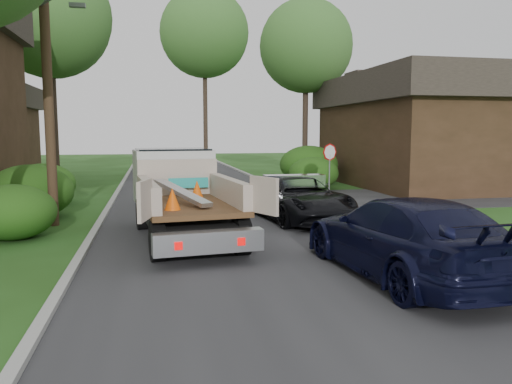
{
  "coord_description": "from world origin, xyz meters",
  "views": [
    {
      "loc": [
        -2.38,
        -11.67,
        2.94
      ],
      "look_at": [
        0.59,
        2.65,
        1.2
      ],
      "focal_mm": 35.0,
      "sensor_mm": 36.0,
      "label": 1
    }
  ],
  "objects_px": {
    "utility_pole": "(47,60)",
    "house_right": "(431,129)",
    "tree_right_far": "(306,46)",
    "tree_left_far": "(49,17)",
    "tree_center_far": "(204,33)",
    "navy_suv": "(403,237)",
    "black_pickup": "(297,198)",
    "flatbed_truck": "(179,188)",
    "stop_sign": "(330,160)"
  },
  "relations": [
    {
      "from": "utility_pole",
      "to": "house_right",
      "type": "height_order",
      "value": "utility_pole"
    },
    {
      "from": "house_right",
      "to": "tree_right_far",
      "type": "height_order",
      "value": "tree_right_far"
    },
    {
      "from": "house_right",
      "to": "tree_left_far",
      "type": "relative_size",
      "value": 1.06
    },
    {
      "from": "tree_left_far",
      "to": "tree_right_far",
      "type": "xyz_separation_m",
      "value": [
        15.0,
        3.0,
        -0.5
      ]
    },
    {
      "from": "tree_center_far",
      "to": "navy_suv",
      "type": "height_order",
      "value": "tree_center_far"
    },
    {
      "from": "utility_pole",
      "to": "tree_left_far",
      "type": "xyz_separation_m",
      "value": [
        -2.02,
        12.02,
        3.81
      ]
    },
    {
      "from": "tree_center_far",
      "to": "black_pickup",
      "type": "distance_m",
      "value": 27.48
    },
    {
      "from": "navy_suv",
      "to": "tree_center_far",
      "type": "bearing_deg",
      "value": -92.98
    },
    {
      "from": "tree_left_far",
      "to": "flatbed_truck",
      "type": "distance_m",
      "value": 17.03
    },
    {
      "from": "utility_pole",
      "to": "flatbed_truck",
      "type": "distance_m",
      "value": 5.79
    },
    {
      "from": "tree_right_far",
      "to": "flatbed_truck",
      "type": "height_order",
      "value": "tree_right_far"
    },
    {
      "from": "tree_left_far",
      "to": "tree_right_far",
      "type": "height_order",
      "value": "tree_left_far"
    },
    {
      "from": "tree_right_far",
      "to": "utility_pole",
      "type": "bearing_deg",
      "value": -130.84
    },
    {
      "from": "utility_pole",
      "to": "navy_suv",
      "type": "height_order",
      "value": "utility_pole"
    },
    {
      "from": "stop_sign",
      "to": "black_pickup",
      "type": "distance_m",
      "value": 5.4
    },
    {
      "from": "stop_sign",
      "to": "tree_left_far",
      "type": "relative_size",
      "value": 0.2
    },
    {
      "from": "navy_suv",
      "to": "house_right",
      "type": "bearing_deg",
      "value": -126.26
    },
    {
      "from": "flatbed_truck",
      "to": "navy_suv",
      "type": "relative_size",
      "value": 1.17
    },
    {
      "from": "utility_pole",
      "to": "navy_suv",
      "type": "xyz_separation_m",
      "value": [
        8.08,
        -7.48,
        -4.34
      ]
    },
    {
      "from": "flatbed_truck",
      "to": "navy_suv",
      "type": "xyz_separation_m",
      "value": [
        4.24,
        -5.45,
        -0.51
      ]
    },
    {
      "from": "navy_suv",
      "to": "utility_pole",
      "type": "bearing_deg",
      "value": -46.83
    },
    {
      "from": "stop_sign",
      "to": "utility_pole",
      "type": "distance_m",
      "value": 11.91
    },
    {
      "from": "house_right",
      "to": "black_pickup",
      "type": "height_order",
      "value": "house_right"
    },
    {
      "from": "black_pickup",
      "to": "tree_right_far",
      "type": "bearing_deg",
      "value": 63.07
    },
    {
      "from": "black_pickup",
      "to": "navy_suv",
      "type": "bearing_deg",
      "value": -97.08
    },
    {
      "from": "stop_sign",
      "to": "flatbed_truck",
      "type": "bearing_deg",
      "value": -138.53
    },
    {
      "from": "navy_suv",
      "to": "tree_right_far",
      "type": "bearing_deg",
      "value": -106.32
    },
    {
      "from": "utility_pole",
      "to": "tree_right_far",
      "type": "bearing_deg",
      "value": 49.16
    },
    {
      "from": "flatbed_truck",
      "to": "tree_left_far",
      "type": "bearing_deg",
      "value": 106.73
    },
    {
      "from": "stop_sign",
      "to": "tree_left_far",
      "type": "xyz_separation_m",
      "value": [
        -12.7,
        8.0,
        7.2
      ]
    },
    {
      "from": "tree_right_far",
      "to": "navy_suv",
      "type": "height_order",
      "value": "tree_right_far"
    },
    {
      "from": "stop_sign",
      "to": "flatbed_truck",
      "type": "height_order",
      "value": "stop_sign"
    },
    {
      "from": "stop_sign",
      "to": "house_right",
      "type": "bearing_deg",
      "value": 32.66
    },
    {
      "from": "tree_left_far",
      "to": "flatbed_truck",
      "type": "relative_size",
      "value": 1.82
    },
    {
      "from": "stop_sign",
      "to": "house_right",
      "type": "distance_m",
      "value": 9.37
    },
    {
      "from": "house_right",
      "to": "black_pickup",
      "type": "distance_m",
      "value": 14.44
    },
    {
      "from": "navy_suv",
      "to": "tree_left_far",
      "type": "bearing_deg",
      "value": -66.65
    },
    {
      "from": "tree_right_far",
      "to": "flatbed_truck",
      "type": "relative_size",
      "value": 1.71
    },
    {
      "from": "utility_pole",
      "to": "tree_left_far",
      "type": "bearing_deg",
      "value": 99.54
    },
    {
      "from": "utility_pole",
      "to": "navy_suv",
      "type": "relative_size",
      "value": 1.75
    },
    {
      "from": "tree_right_far",
      "to": "tree_center_far",
      "type": "height_order",
      "value": "tree_center_far"
    },
    {
      "from": "tree_center_far",
      "to": "black_pickup",
      "type": "bearing_deg",
      "value": -89.1
    },
    {
      "from": "stop_sign",
      "to": "utility_pole",
      "type": "xyz_separation_m",
      "value": [
        -10.68,
        -4.02,
        3.4
      ]
    },
    {
      "from": "utility_pole",
      "to": "tree_right_far",
      "type": "xyz_separation_m",
      "value": [
        12.98,
        15.02,
        3.31
      ]
    },
    {
      "from": "house_right",
      "to": "flatbed_truck",
      "type": "relative_size",
      "value": 1.93
    },
    {
      "from": "tree_right_far",
      "to": "tree_center_far",
      "type": "relative_size",
      "value": 0.79
    },
    {
      "from": "house_right",
      "to": "flatbed_truck",
      "type": "height_order",
      "value": "house_right"
    },
    {
      "from": "tree_center_far",
      "to": "navy_suv",
      "type": "relative_size",
      "value": 2.56
    },
    {
      "from": "stop_sign",
      "to": "black_pickup",
      "type": "xyz_separation_m",
      "value": [
        -2.8,
        -4.5,
        -1.04
      ]
    },
    {
      "from": "stop_sign",
      "to": "black_pickup",
      "type": "height_order",
      "value": "stop_sign"
    }
  ]
}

